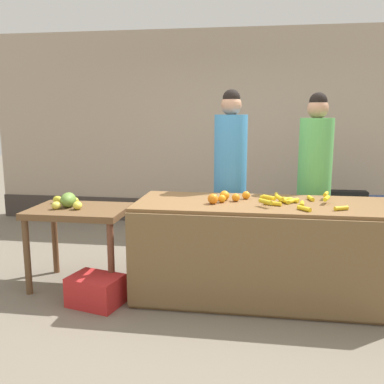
# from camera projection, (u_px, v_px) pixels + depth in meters

# --- Properties ---
(ground_plane) EXTENTS (24.00, 24.00, 0.00)m
(ground_plane) POSITION_uv_depth(u_px,v_px,m) (213.00, 293.00, 3.97)
(ground_plane) COLOR #756B5B
(market_wall_back) EXTENTS (7.35, 0.23, 2.85)m
(market_wall_back) POSITION_uv_depth(u_px,v_px,m) (232.00, 131.00, 6.29)
(market_wall_back) COLOR tan
(market_wall_back) RESTS_ON ground
(fruit_stall_counter) EXTENTS (2.27, 0.87, 0.88)m
(fruit_stall_counter) POSITION_uv_depth(u_px,v_px,m) (262.00, 251.00, 3.81)
(fruit_stall_counter) COLOR brown
(fruit_stall_counter) RESTS_ON ground
(side_table_wooden) EXTENTS (0.90, 0.65, 0.77)m
(side_table_wooden) POSITION_uv_depth(u_px,v_px,m) (79.00, 220.00, 4.04)
(side_table_wooden) COLOR brown
(side_table_wooden) RESTS_ON ground
(banana_bunch_pile) EXTENTS (0.73, 0.68, 0.07)m
(banana_bunch_pile) POSITION_uv_depth(u_px,v_px,m) (293.00, 200.00, 3.71)
(banana_bunch_pile) COLOR gold
(banana_bunch_pile) RESTS_ON fruit_stall_counter
(orange_pile) EXTENTS (0.36, 0.34, 0.09)m
(orange_pile) POSITION_uv_depth(u_px,v_px,m) (226.00, 197.00, 3.78)
(orange_pile) COLOR orange
(orange_pile) RESTS_ON fruit_stall_counter
(mango_papaya_pile) EXTENTS (0.41, 0.40, 0.14)m
(mango_papaya_pile) POSITION_uv_depth(u_px,v_px,m) (68.00, 201.00, 4.06)
(mango_papaya_pile) COLOR yellow
(mango_papaya_pile) RESTS_ON side_table_wooden
(vendor_woman_blue_shirt) EXTENTS (0.34, 0.34, 1.89)m
(vendor_woman_blue_shirt) POSITION_uv_depth(u_px,v_px,m) (230.00, 181.00, 4.43)
(vendor_woman_blue_shirt) COLOR #33333D
(vendor_woman_blue_shirt) RESTS_ON ground
(vendor_woman_green_shirt) EXTENTS (0.34, 0.34, 1.86)m
(vendor_woman_green_shirt) POSITION_uv_depth(u_px,v_px,m) (314.00, 184.00, 4.37)
(vendor_woman_green_shirt) COLOR #33333D
(vendor_woman_green_shirt) RESTS_ON ground
(parked_motorcycle) EXTENTS (1.60, 0.18, 0.88)m
(parked_motorcycle) POSITION_uv_depth(u_px,v_px,m) (355.00, 215.00, 5.32)
(parked_motorcycle) COLOR black
(parked_motorcycle) RESTS_ON ground
(produce_crate) EXTENTS (0.50, 0.42, 0.26)m
(produce_crate) POSITION_uv_depth(u_px,v_px,m) (96.00, 290.00, 3.70)
(produce_crate) COLOR red
(produce_crate) RESTS_ON ground
(produce_sack) EXTENTS (0.47, 0.46, 0.53)m
(produce_sack) POSITION_uv_depth(u_px,v_px,m) (166.00, 242.00, 4.65)
(produce_sack) COLOR maroon
(produce_sack) RESTS_ON ground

